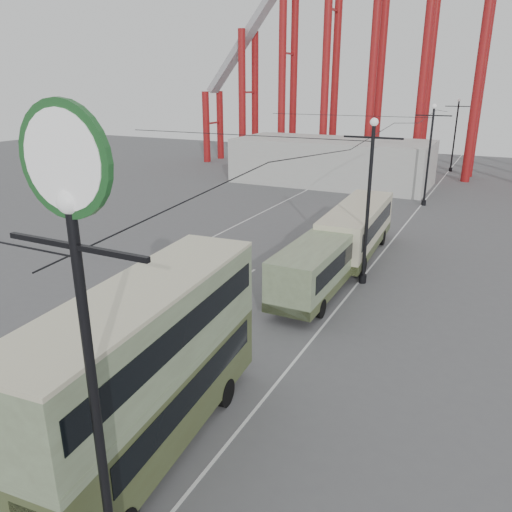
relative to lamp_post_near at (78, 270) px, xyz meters
The scene contains 11 objects.
ground 10.11m from the lamp_post_near, 151.82° to the left, with size 160.00×160.00×0.00m, color #535355.
road_markings 24.87m from the lamp_post_near, 105.88° to the left, with size 12.52×120.00×0.01m.
lamp_post_near is the anchor object (origin of this frame).
lamp_post_mid 21.24m from the lamp_post_near, 90.00° to the left, with size 3.20×0.44×9.32m.
lamp_post_far 43.12m from the lamp_post_near, 90.00° to the left, with size 3.20×0.44×9.32m.
lamp_post_distant 65.08m from the lamp_post_near, 90.00° to the left, with size 3.20×0.44×9.32m.
fairground_shed 51.61m from the lamp_post_near, 103.06° to the left, with size 22.00×10.00×5.00m, color #AEAEA9.
double_decker_bus 6.72m from the lamp_post_near, 117.53° to the left, with size 3.52×10.51×5.54m.
single_decker_green 20.20m from the lamp_post_near, 95.26° to the left, with size 2.51×10.88×3.08m.
single_decker_cream 26.38m from the lamp_post_near, 93.93° to the left, with size 3.30×11.05×3.40m.
pedestrian 15.62m from the lamp_post_near, 116.94° to the left, with size 0.70×0.46×1.91m, color black.
Camera 1 is at (12.13, -8.99, 10.98)m, focal length 35.00 mm.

